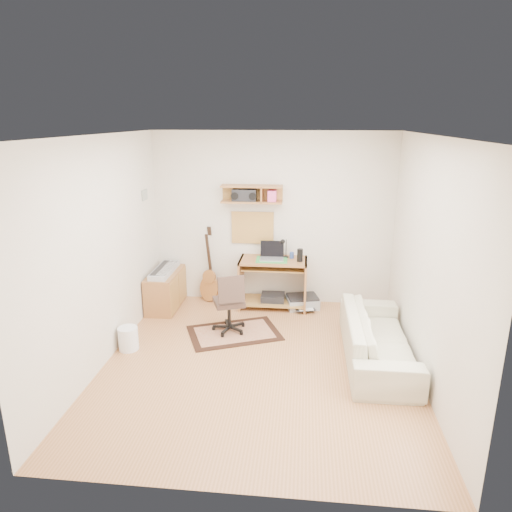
# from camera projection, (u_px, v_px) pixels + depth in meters

# --- Properties ---
(floor) EXTENTS (3.60, 4.00, 0.01)m
(floor) POSITION_uv_depth(u_px,v_px,m) (259.00, 363.00, 5.48)
(floor) COLOR #BA7E4D
(floor) RESTS_ON ground
(ceiling) EXTENTS (3.60, 4.00, 0.01)m
(ceiling) POSITION_uv_depth(u_px,v_px,m) (260.00, 135.00, 4.73)
(ceiling) COLOR white
(ceiling) RESTS_ON ground
(back_wall) EXTENTS (3.60, 0.01, 2.60)m
(back_wall) POSITION_uv_depth(u_px,v_px,m) (273.00, 219.00, 7.02)
(back_wall) COLOR beige
(back_wall) RESTS_ON ground
(left_wall) EXTENTS (0.01, 4.00, 2.60)m
(left_wall) POSITION_uv_depth(u_px,v_px,m) (102.00, 253.00, 5.29)
(left_wall) COLOR beige
(left_wall) RESTS_ON ground
(right_wall) EXTENTS (0.01, 4.00, 2.60)m
(right_wall) POSITION_uv_depth(u_px,v_px,m) (429.00, 263.00, 4.93)
(right_wall) COLOR beige
(right_wall) RESTS_ON ground
(wall_shelf) EXTENTS (0.90, 0.25, 0.26)m
(wall_shelf) POSITION_uv_depth(u_px,v_px,m) (252.00, 194.00, 6.81)
(wall_shelf) COLOR #A26939
(wall_shelf) RESTS_ON back_wall
(cork_board) EXTENTS (0.64, 0.03, 0.49)m
(cork_board) POSITION_uv_depth(u_px,v_px,m) (253.00, 228.00, 7.06)
(cork_board) COLOR #A17050
(cork_board) RESTS_ON back_wall
(wall_photo) EXTENTS (0.02, 0.20, 0.15)m
(wall_photo) POSITION_uv_depth(u_px,v_px,m) (145.00, 195.00, 6.60)
(wall_photo) COLOR #4C8CBF
(wall_photo) RESTS_ON left_wall
(desk) EXTENTS (1.00, 0.55, 0.75)m
(desk) POSITION_uv_depth(u_px,v_px,m) (273.00, 283.00, 7.01)
(desk) COLOR #A26939
(desk) RESTS_ON floor
(laptop) EXTENTS (0.36, 0.36, 0.27)m
(laptop) POSITION_uv_depth(u_px,v_px,m) (272.00, 251.00, 6.85)
(laptop) COLOR silver
(laptop) RESTS_ON desk
(speaker) EXTENTS (0.09, 0.09, 0.19)m
(speaker) POSITION_uv_depth(u_px,v_px,m) (300.00, 255.00, 6.79)
(speaker) COLOR black
(speaker) RESTS_ON desk
(desk_lamp) EXTENTS (0.10, 0.10, 0.29)m
(desk_lamp) POSITION_uv_depth(u_px,v_px,m) (286.00, 248.00, 6.98)
(desk_lamp) COLOR black
(desk_lamp) RESTS_ON desk
(pencil_cup) EXTENTS (0.07, 0.07, 0.09)m
(pencil_cup) POSITION_uv_depth(u_px,v_px,m) (292.00, 255.00, 6.96)
(pencil_cup) COLOR #2E468B
(pencil_cup) RESTS_ON desk
(boombox) EXTENTS (0.35, 0.16, 0.18)m
(boombox) POSITION_uv_depth(u_px,v_px,m) (244.00, 195.00, 6.82)
(boombox) COLOR black
(boombox) RESTS_ON wall_shelf
(rug) EXTENTS (1.38, 1.17, 0.02)m
(rug) POSITION_uv_depth(u_px,v_px,m) (234.00, 333.00, 6.23)
(rug) COLOR tan
(rug) RESTS_ON floor
(task_chair) EXTENTS (0.56, 0.56, 0.85)m
(task_chair) POSITION_uv_depth(u_px,v_px,m) (229.00, 302.00, 6.18)
(task_chair) COLOR #3A2A22
(task_chair) RESTS_ON floor
(cabinet) EXTENTS (0.40, 0.90, 0.55)m
(cabinet) POSITION_uv_depth(u_px,v_px,m) (166.00, 290.00, 7.03)
(cabinet) COLOR #A26939
(cabinet) RESTS_ON floor
(music_keyboard) EXTENTS (0.26, 0.82, 0.07)m
(music_keyboard) POSITION_uv_depth(u_px,v_px,m) (164.00, 270.00, 6.95)
(music_keyboard) COLOR #B2B5BA
(music_keyboard) RESTS_ON cabinet
(guitar) EXTENTS (0.36, 0.28, 1.18)m
(guitar) POSITION_uv_depth(u_px,v_px,m) (209.00, 265.00, 7.18)
(guitar) COLOR #A86933
(guitar) RESTS_ON floor
(waste_basket) EXTENTS (0.29, 0.29, 0.29)m
(waste_basket) POSITION_uv_depth(u_px,v_px,m) (128.00, 339.00, 5.76)
(waste_basket) COLOR white
(waste_basket) RESTS_ON floor
(printer) EXTENTS (0.53, 0.46, 0.17)m
(printer) POSITION_uv_depth(u_px,v_px,m) (302.00, 302.00, 7.06)
(printer) COLOR #A5A8AA
(printer) RESTS_ON floor
(sofa) EXTENTS (0.55, 1.90, 0.74)m
(sofa) POSITION_uv_depth(u_px,v_px,m) (378.00, 331.00, 5.47)
(sofa) COLOR #C1B999
(sofa) RESTS_ON floor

